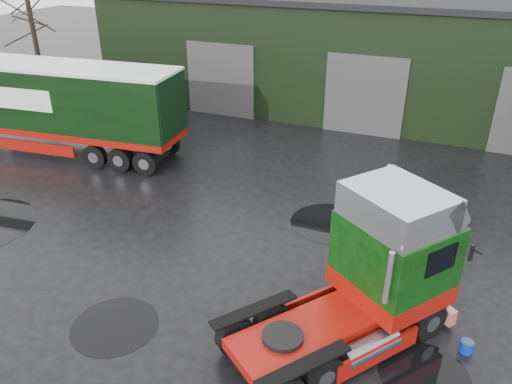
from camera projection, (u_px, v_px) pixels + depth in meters
ground at (197, 276)px, 15.07m from camera, size 100.00×100.00×0.00m
warehouse at (387, 50)px, 29.35m from camera, size 32.40×12.40×6.30m
hero_tractor at (338, 280)px, 11.67m from camera, size 5.93×6.71×3.94m
trailer_left at (42, 108)px, 22.90m from camera, size 13.70×4.08×4.19m
wash_bucket at (467, 347)px, 12.26m from camera, size 0.38×0.38×0.31m
tree_left at (33, 31)px, 28.76m from camera, size 4.40×4.40×8.50m
puddle_0 at (115, 326)px, 13.13m from camera, size 2.30×2.30×0.01m
puddle_1 at (331, 223)px, 17.81m from camera, size 2.87×2.87×0.01m
puddle_3 at (424, 375)px, 11.66m from camera, size 2.14×2.14×0.01m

